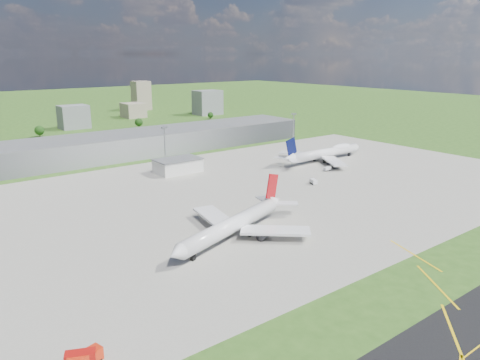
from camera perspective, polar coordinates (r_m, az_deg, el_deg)
ground at (r=322.05m, az=-13.62°, el=2.35°), size 1400.00×1400.00×0.00m
apron at (r=234.90m, az=-0.10°, el=-1.91°), size 360.00×190.00×0.08m
terminal at (r=334.06m, az=-14.77°, el=4.04°), size 300.00×42.00×15.00m
ops_building at (r=282.08m, az=-7.58°, el=1.70°), size 26.00×16.00×8.00m
mast_center at (r=292.12m, az=-9.18°, el=4.85°), size 3.50×2.00×25.90m
mast_east at (r=357.30m, az=6.55°, el=6.79°), size 3.50×2.00×25.90m
airliner_red_twin at (r=181.50m, az=-0.56°, el=-5.37°), size 70.24×53.42×19.83m
airliner_blue_quad at (r=315.73m, az=10.38°, el=3.27°), size 73.26×57.63×19.18m
fire_truck at (r=118.98m, az=-18.30°, el=-20.07°), size 8.27×4.75×3.46m
crash_tender at (r=119.40m, az=-18.85°, el=-19.97°), size 7.41×5.52×3.53m
tug_yellow at (r=168.91m, az=-6.75°, el=-8.72°), size 3.48×2.38×1.63m
van_white_near at (r=258.18m, az=8.95°, el=-0.22°), size 4.24×5.89×2.72m
van_white_far at (r=288.90m, az=10.58°, el=1.33°), size 4.72×2.32×2.45m
bldg_c at (r=474.84m, az=-19.61°, el=7.26°), size 26.00×20.00×22.00m
bldg_ce at (r=541.51m, az=-12.88°, el=8.29°), size 22.00×24.00×16.00m
bldg_e at (r=554.04m, az=-3.97°, el=9.40°), size 30.00×22.00×28.00m
bldg_tall_e at (r=611.58m, az=-11.95°, el=10.03°), size 20.00×18.00×36.00m
tree_c at (r=435.82m, az=-23.26°, el=5.58°), size 8.10×8.10×9.90m
tree_e at (r=461.81m, az=-12.23°, el=6.90°), size 7.65×7.65×9.35m
tree_far_e at (r=515.15m, az=-3.62°, el=7.92°), size 6.30×6.30×7.70m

